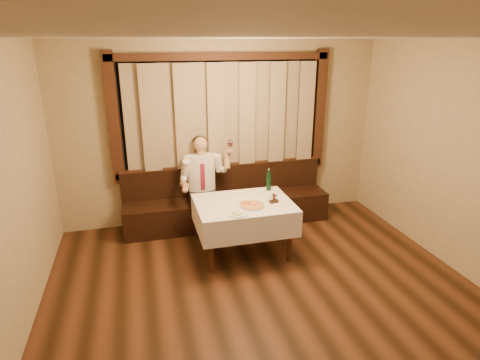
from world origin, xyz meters
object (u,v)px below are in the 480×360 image
object	(u,v)px
pasta_red	(245,202)
green_bottle	(269,181)
banquette	(227,204)
seated_man	(203,177)
cruet_caddy	(274,199)
pasta_cream	(237,212)
pizza	(252,205)
dining_table	(244,210)

from	to	relation	value
pasta_red	green_bottle	distance (m)	0.64
banquette	seated_man	xyz separation A→B (m)	(-0.39, -0.09, 0.52)
pasta_red	cruet_caddy	xyz separation A→B (m)	(0.38, -0.04, 0.01)
pasta_red	pasta_cream	xyz separation A→B (m)	(-0.18, -0.28, 0.00)
pasta_red	banquette	bearing A→B (deg)	89.94
banquette	pizza	world-z (taller)	banquette
pizza	pasta_cream	xyz separation A→B (m)	(-0.25, -0.19, 0.02)
pasta_red	pasta_cream	distance (m)	0.33
banquette	pasta_red	bearing A→B (deg)	-90.06
pasta_cream	seated_man	world-z (taller)	seated_man
pasta_red	seated_man	world-z (taller)	seated_man
pasta_red	green_bottle	xyz separation A→B (m)	(0.46, 0.42, 0.10)
pizza	seated_man	distance (m)	1.19
pasta_cream	green_bottle	world-z (taller)	green_bottle
pasta_red	cruet_caddy	size ratio (longest dim) A/B	1.83
seated_man	pizza	bearing A→B (deg)	-67.29
banquette	green_bottle	distance (m)	1.00
pasta_cream	seated_man	distance (m)	1.31
cruet_caddy	banquette	bearing A→B (deg)	99.05
seated_man	green_bottle	bearing A→B (deg)	-34.48
green_bottle	cruet_caddy	world-z (taller)	green_bottle
dining_table	seated_man	distance (m)	1.03
banquette	cruet_caddy	distance (m)	1.29
dining_table	green_bottle	distance (m)	0.63
seated_man	dining_table	bearing A→B (deg)	-67.36
cruet_caddy	seated_man	xyz separation A→B (m)	(-0.77, 1.04, 0.03)
banquette	green_bottle	size ratio (longest dim) A/B	10.18
seated_man	banquette	bearing A→B (deg)	13.02
pizza	pasta_cream	distance (m)	0.32
green_bottle	seated_man	bearing A→B (deg)	145.52
banquette	pasta_red	distance (m)	1.20
green_bottle	pizza	bearing A→B (deg)	-127.33
pizza	pasta_cream	size ratio (longest dim) A/B	1.36
dining_table	seated_man	size ratio (longest dim) A/B	0.88
pizza	dining_table	bearing A→B (deg)	113.08
pizza	pasta_red	world-z (taller)	pasta_red
seated_man	cruet_caddy	bearing A→B (deg)	-53.67
banquette	pizza	distance (m)	1.27
cruet_caddy	green_bottle	bearing A→B (deg)	70.47
dining_table	pasta_cream	size ratio (longest dim) A/B	5.35
pasta_cream	cruet_caddy	bearing A→B (deg)	23.79
pasta_cream	dining_table	bearing A→B (deg)	63.26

